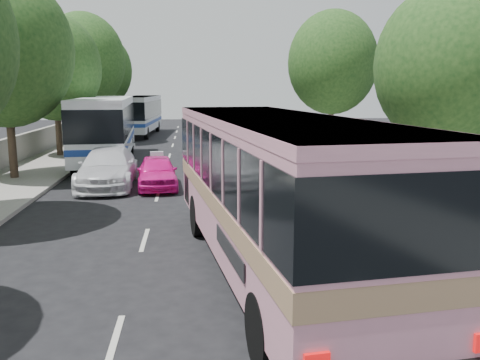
{
  "coord_description": "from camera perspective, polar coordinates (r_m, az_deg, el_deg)",
  "views": [
    {
      "loc": [
        -0.55,
        -10.03,
        4.25
      ],
      "look_at": [
        0.86,
        4.41,
        1.6
      ],
      "focal_mm": 38.0,
      "sensor_mm": 36.0,
      "label": 1
    }
  ],
  "objects": [
    {
      "name": "ground",
      "position": [
        10.9,
        -2.29,
        -12.59
      ],
      "size": [
        120.0,
        120.0,
        0.0
      ],
      "primitive_type": "plane",
      "color": "black",
      "rests_on": "ground"
    },
    {
      "name": "sidewalk_left",
      "position": [
        31.34,
        -20.22,
        2.05
      ],
      "size": [
        4.0,
        90.0,
        0.15
      ],
      "primitive_type": "cube",
      "color": "#9E998E",
      "rests_on": "ground"
    },
    {
      "name": "sidewalk_right",
      "position": [
        31.64,
        11.12,
        2.54
      ],
      "size": [
        4.0,
        90.0,
        0.12
      ],
      "primitive_type": "cube",
      "color": "#9E998E",
      "rests_on": "ground"
    },
    {
      "name": "low_wall",
      "position": [
        31.75,
        -23.46,
        3.43
      ],
      "size": [
        0.3,
        90.0,
        1.5
      ],
      "primitive_type": "cube",
      "color": "#9E998E",
      "rests_on": "sidewalk_left"
    },
    {
      "name": "tree_left_c",
      "position": [
        25.36,
        -24.86,
        13.66
      ],
      "size": [
        6.0,
        6.0,
        9.35
      ],
      "color": "#38281E",
      "rests_on": "ground"
    },
    {
      "name": "tree_left_d",
      "position": [
        32.98,
        -20.02,
        12.14
      ],
      "size": [
        5.52,
        5.52,
        8.6
      ],
      "color": "#38281E",
      "rests_on": "ground"
    },
    {
      "name": "tree_left_e",
      "position": [
        40.8,
        -17.14,
        12.96
      ],
      "size": [
        6.3,
        6.3,
        9.82
      ],
      "color": "#38281E",
      "rests_on": "ground"
    },
    {
      "name": "tree_left_f",
      "position": [
        48.68,
        -15.46,
        12.04
      ],
      "size": [
        5.88,
        5.88,
        9.16
      ],
      "color": "#38281E",
      "rests_on": "ground"
    },
    {
      "name": "tree_right_near",
      "position": [
        20.27,
        22.38,
        12.29
      ],
      "size": [
        5.1,
        5.1,
        7.95
      ],
      "color": "#38281E",
      "rests_on": "ground"
    },
    {
      "name": "tree_right_far",
      "position": [
        35.36,
        10.52,
        13.22
      ],
      "size": [
        6.0,
        6.0,
        9.35
      ],
      "color": "#38281E",
      "rests_on": "ground"
    },
    {
      "name": "pink_bus",
      "position": [
        11.45,
        3.82,
        0.3
      ],
      "size": [
        4.25,
        11.63,
        3.63
      ],
      "rotation": [
        0.0,
        0.0,
        0.12
      ],
      "color": "pink",
      "rests_on": "ground"
    },
    {
      "name": "pink_taxi",
      "position": [
        21.99,
        -9.28,
        0.91
      ],
      "size": [
        1.95,
        4.19,
        1.39
      ],
      "primitive_type": "imported",
      "rotation": [
        0.0,
        0.0,
        0.08
      ],
      "color": "#F61599",
      "rests_on": "ground"
    },
    {
      "name": "white_pickup",
      "position": [
        22.74,
        -14.6,
        1.34
      ],
      "size": [
        2.44,
        5.71,
        1.64
      ],
      "primitive_type": "imported",
      "rotation": [
        0.0,
        0.0,
        0.03
      ],
      "color": "silver",
      "rests_on": "ground"
    },
    {
      "name": "tour_coach_front",
      "position": [
        29.83,
        -14.84,
        6.09
      ],
      "size": [
        3.51,
        12.46,
        3.68
      ],
      "rotation": [
        0.0,
        0.0,
        0.07
      ],
      "color": "white",
      "rests_on": "ground"
    },
    {
      "name": "tour_coach_rear",
      "position": [
        47.0,
        -11.15,
        7.52
      ],
      "size": [
        3.17,
        11.75,
        3.48
      ],
      "rotation": [
        0.0,
        0.0,
        -0.06
      ],
      "color": "silver",
      "rests_on": "ground"
    },
    {
      "name": "taxi_roof_sign",
      "position": [
        21.88,
        -9.34,
        2.94
      ],
      "size": [
        0.56,
        0.22,
        0.18
      ],
      "primitive_type": "cube",
      "rotation": [
        0.0,
        0.0,
        0.08
      ],
      "color": "silver",
      "rests_on": "pink_taxi"
    }
  ]
}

